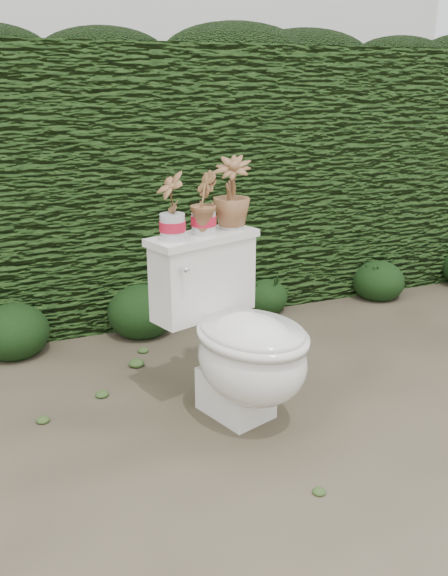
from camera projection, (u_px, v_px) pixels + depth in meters
name	position (u px, v px, depth m)	size (l,w,h in m)	color
ground	(210.00, 417.00, 2.68)	(60.00, 60.00, 0.00)	brown
hedge	(117.00, 182.00, 3.82)	(8.00, 1.00, 1.60)	#2B4C19
house_wall	(79.00, 29.00, 7.50)	(8.00, 3.50, 4.00)	silver
toilet	(239.00, 341.00, 2.59)	(0.64, 0.78, 0.78)	white
potted_plant_left	(172.00, 208.00, 2.48)	(0.14, 0.10, 0.27)	#326E22
potted_plant_center	(203.00, 205.00, 2.59)	(0.14, 0.11, 0.25)	#326E22
potted_plant_right	(231.00, 195.00, 2.67)	(0.17, 0.17, 0.30)	#326E22
liriope_clump_2	(13.00, 327.00, 3.26)	(0.38, 0.38, 0.31)	#183311
liriope_clump_3	(141.00, 307.00, 3.53)	(0.40, 0.40, 0.32)	#183311
liriope_clump_4	(264.00, 292.00, 3.89)	(0.30, 0.30, 0.24)	#183311
liriope_clump_5	(379.00, 277.00, 4.12)	(0.35, 0.35, 0.28)	#183311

